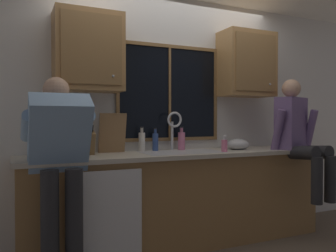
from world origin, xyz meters
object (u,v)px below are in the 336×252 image
bottle_green_glass (142,141)px  bottle_tall_clear (181,140)px  knife_block (87,143)px  soap_dispenser (224,145)px  mixing_bowl (238,144)px  cutting_board (112,133)px  person_standing (60,155)px  person_sitting_on_counter (298,132)px  bottle_amber_small (155,142)px

bottle_green_glass → bottle_tall_clear: size_ratio=1.02×
bottle_tall_clear → knife_block: bearing=-174.2°
soap_dispenser → bottle_green_glass: (-0.74, 0.36, 0.04)m
mixing_bowl → soap_dispenser: 0.33m
cutting_board → mixing_bowl: bearing=-8.7°
person_standing → mixing_bowl: 1.91m
bottle_green_glass → knife_block: bearing=-169.9°
knife_block → mixing_bowl: (1.58, -0.09, -0.05)m
bottle_green_glass → bottle_tall_clear: bottle_green_glass is taller
person_sitting_on_counter → mixing_bowl: size_ratio=5.22×
knife_block → soap_dispenser: (1.30, -0.26, -0.04)m
soap_dispenser → bottle_green_glass: 0.82m
person_sitting_on_counter → bottle_green_glass: person_sitting_on_counter is taller
person_standing → bottle_amber_small: size_ratio=6.78×
person_standing → cutting_board: (0.56, 0.54, 0.14)m
person_sitting_on_counter → bottle_tall_clear: person_sitting_on_counter is taller
cutting_board → soap_dispenser: (1.04, -0.38, -0.13)m
person_sitting_on_counter → bottle_green_glass: size_ratio=5.06×
mixing_bowl → bottle_green_glass: bearing=169.4°
person_standing → cutting_board: bearing=44.1°
person_standing → mixing_bowl: (1.88, 0.34, 0.00)m
soap_dispenser → bottle_tall_clear: bottle_tall_clear is taller
cutting_board → bottle_amber_small: bearing=0.2°
person_sitting_on_counter → bottle_green_glass: (-1.60, 0.47, -0.08)m
knife_block → cutting_board: (0.26, 0.11, 0.08)m
mixing_bowl → person_standing: bearing=-169.8°
person_sitting_on_counter → bottle_green_glass: bearing=163.7°
mixing_bowl → bottle_green_glass: bottle_green_glass is taller
mixing_bowl → bottle_tall_clear: size_ratio=0.99×
soap_dispenser → bottle_tall_clear: size_ratio=0.69×
mixing_bowl → soap_dispenser: soap_dispenser is taller
bottle_green_glass → cutting_board: bearing=177.8°
mixing_bowl → bottle_amber_small: bottle_amber_small is taller
knife_block → bottle_green_glass: knife_block is taller
mixing_bowl → bottle_amber_small: size_ratio=1.03×
soap_dispenser → person_sitting_on_counter: bearing=-6.9°
person_sitting_on_counter → bottle_amber_small: person_sitting_on_counter is taller
knife_block → cutting_board: 0.30m
mixing_bowl → bottle_green_glass: 1.04m
cutting_board → soap_dispenser: cutting_board is taller
knife_block → bottle_amber_small: (0.71, 0.11, -0.01)m
mixing_bowl → bottle_tall_clear: bottle_tall_clear is taller
knife_block → mixing_bowl: 1.59m
mixing_bowl → soap_dispenser: size_ratio=1.43×
person_standing → bottle_amber_small: 1.14m
person_standing → bottle_amber_small: person_standing is taller
cutting_board → soap_dispenser: bearing=-19.9°
person_sitting_on_counter → bottle_amber_small: size_ratio=5.39×
person_sitting_on_counter → bottle_amber_small: 1.53m
bottle_green_glass → bottle_amber_small: 0.15m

